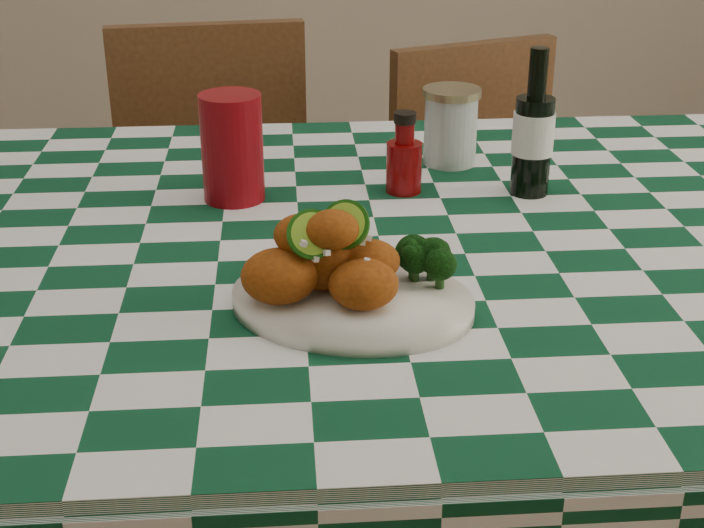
{
  "coord_description": "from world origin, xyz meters",
  "views": [
    {
      "loc": [
        -0.12,
        -1.17,
        1.29
      ],
      "look_at": [
        -0.05,
        -0.2,
        0.84
      ],
      "focal_mm": 50.0,
      "sensor_mm": 36.0,
      "label": 1
    }
  ],
  "objects_px": {
    "plate": "(352,302)",
    "ketchup_bottle": "(404,153)",
    "dining_table": "(375,481)",
    "red_tumbler": "(232,148)",
    "mason_jar": "(451,126)",
    "wooden_chair_left": "(223,258)",
    "wooden_chair_right": "(508,257)",
    "beer_bottle": "(534,123)",
    "fried_chicken_pile": "(332,253)"
  },
  "relations": [
    {
      "from": "dining_table",
      "to": "wooden_chair_right",
      "type": "bearing_deg",
      "value": 63.54
    },
    {
      "from": "fried_chicken_pile",
      "to": "beer_bottle",
      "type": "xyz_separation_m",
      "value": [
        0.3,
        0.35,
        0.04
      ]
    },
    {
      "from": "dining_table",
      "to": "plate",
      "type": "relative_size",
      "value": 6.1
    },
    {
      "from": "dining_table",
      "to": "plate",
      "type": "distance_m",
      "value": 0.45
    },
    {
      "from": "wooden_chair_left",
      "to": "plate",
      "type": "bearing_deg",
      "value": -83.73
    },
    {
      "from": "plate",
      "to": "ketchup_bottle",
      "type": "bearing_deg",
      "value": 74.29
    },
    {
      "from": "dining_table",
      "to": "fried_chicken_pile",
      "type": "distance_m",
      "value": 0.51
    },
    {
      "from": "fried_chicken_pile",
      "to": "wooden_chair_right",
      "type": "xyz_separation_m",
      "value": [
        0.43,
        0.92,
        -0.43
      ]
    },
    {
      "from": "fried_chicken_pile",
      "to": "wooden_chair_left",
      "type": "xyz_separation_m",
      "value": [
        -0.18,
        0.9,
        -0.41
      ]
    },
    {
      "from": "red_tumbler",
      "to": "wooden_chair_left",
      "type": "relative_size",
      "value": 0.17
    },
    {
      "from": "plate",
      "to": "wooden_chair_left",
      "type": "xyz_separation_m",
      "value": [
        -0.2,
        0.9,
        -0.35
      ]
    },
    {
      "from": "red_tumbler",
      "to": "plate",
      "type": "bearing_deg",
      "value": -68.28
    },
    {
      "from": "dining_table",
      "to": "wooden_chair_right",
      "type": "distance_m",
      "value": 0.8
    },
    {
      "from": "red_tumbler",
      "to": "mason_jar",
      "type": "distance_m",
      "value": 0.36
    },
    {
      "from": "wooden_chair_left",
      "to": "fried_chicken_pile",
      "type": "bearing_deg",
      "value": -85.04
    },
    {
      "from": "fried_chicken_pile",
      "to": "wooden_chair_left",
      "type": "height_order",
      "value": "fried_chicken_pile"
    },
    {
      "from": "dining_table",
      "to": "mason_jar",
      "type": "bearing_deg",
      "value": 63.61
    },
    {
      "from": "plate",
      "to": "red_tumbler",
      "type": "xyz_separation_m",
      "value": [
        -0.14,
        0.35,
        0.07
      ]
    },
    {
      "from": "ketchup_bottle",
      "to": "beer_bottle",
      "type": "height_order",
      "value": "beer_bottle"
    },
    {
      "from": "wooden_chair_left",
      "to": "mason_jar",
      "type": "bearing_deg",
      "value": -52.76
    },
    {
      "from": "plate",
      "to": "red_tumbler",
      "type": "relative_size",
      "value": 1.79
    },
    {
      "from": "dining_table",
      "to": "ketchup_bottle",
      "type": "relative_size",
      "value": 14.06
    },
    {
      "from": "plate",
      "to": "wooden_chair_right",
      "type": "height_order",
      "value": "wooden_chair_right"
    },
    {
      "from": "ketchup_bottle",
      "to": "mason_jar",
      "type": "xyz_separation_m",
      "value": [
        0.09,
        0.12,
        0.0
      ]
    },
    {
      "from": "wooden_chair_right",
      "to": "red_tumbler",
      "type": "bearing_deg",
      "value": -154.22
    },
    {
      "from": "fried_chicken_pile",
      "to": "red_tumbler",
      "type": "distance_m",
      "value": 0.37
    },
    {
      "from": "dining_table",
      "to": "red_tumbler",
      "type": "height_order",
      "value": "red_tumbler"
    },
    {
      "from": "red_tumbler",
      "to": "ketchup_bottle",
      "type": "relative_size",
      "value": 1.29
    },
    {
      "from": "red_tumbler",
      "to": "wooden_chair_right",
      "type": "relative_size",
      "value": 0.18
    },
    {
      "from": "beer_bottle",
      "to": "dining_table",
      "type": "bearing_deg",
      "value": -148.79
    },
    {
      "from": "dining_table",
      "to": "ketchup_bottle",
      "type": "bearing_deg",
      "value": 71.91
    },
    {
      "from": "beer_bottle",
      "to": "wooden_chair_right",
      "type": "relative_size",
      "value": 0.25
    },
    {
      "from": "fried_chicken_pile",
      "to": "plate",
      "type": "bearing_deg",
      "value": 0.0
    },
    {
      "from": "ketchup_bottle",
      "to": "beer_bottle",
      "type": "xyz_separation_m",
      "value": [
        0.18,
        -0.02,
        0.05
      ]
    },
    {
      "from": "mason_jar",
      "to": "beer_bottle",
      "type": "bearing_deg",
      "value": -56.8
    },
    {
      "from": "dining_table",
      "to": "beer_bottle",
      "type": "distance_m",
      "value": 0.57
    },
    {
      "from": "beer_bottle",
      "to": "wooden_chair_right",
      "type": "height_order",
      "value": "beer_bottle"
    },
    {
      "from": "red_tumbler",
      "to": "ketchup_bottle",
      "type": "height_order",
      "value": "red_tumbler"
    },
    {
      "from": "wooden_chair_left",
      "to": "dining_table",
      "type": "bearing_deg",
      "value": -76.47
    },
    {
      "from": "beer_bottle",
      "to": "wooden_chair_left",
      "type": "xyz_separation_m",
      "value": [
        -0.48,
        0.55,
        -0.44
      ]
    },
    {
      "from": "plate",
      "to": "ketchup_bottle",
      "type": "distance_m",
      "value": 0.38
    },
    {
      "from": "red_tumbler",
      "to": "beer_bottle",
      "type": "xyz_separation_m",
      "value": [
        0.42,
        -0.01,
        0.03
      ]
    },
    {
      "from": "dining_table",
      "to": "fried_chicken_pile",
      "type": "height_order",
      "value": "fried_chicken_pile"
    },
    {
      "from": "dining_table",
      "to": "wooden_chair_right",
      "type": "height_order",
      "value": "wooden_chair_right"
    },
    {
      "from": "dining_table",
      "to": "fried_chicken_pile",
      "type": "xyz_separation_m",
      "value": [
        -0.07,
        -0.2,
        0.46
      ]
    },
    {
      "from": "plate",
      "to": "fried_chicken_pile",
      "type": "height_order",
      "value": "fried_chicken_pile"
    },
    {
      "from": "red_tumbler",
      "to": "wooden_chair_right",
      "type": "height_order",
      "value": "red_tumbler"
    },
    {
      "from": "mason_jar",
      "to": "wooden_chair_left",
      "type": "bearing_deg",
      "value": 133.58
    },
    {
      "from": "fried_chicken_pile",
      "to": "wooden_chair_left",
      "type": "distance_m",
      "value": 1.0
    },
    {
      "from": "wooden_chair_left",
      "to": "ketchup_bottle",
      "type": "bearing_deg",
      "value": -66.6
    }
  ]
}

